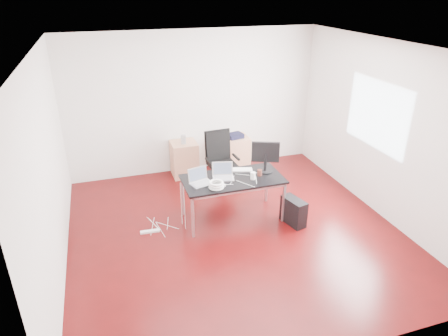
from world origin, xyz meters
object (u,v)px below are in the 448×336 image
object	(u,v)px
filing_cabinet_left	(184,159)
pc_tower	(293,211)
office_chair	(221,158)
filing_cabinet_right	(236,153)
desk	(233,181)

from	to	relation	value
filing_cabinet_left	pc_tower	world-z (taller)	filing_cabinet_left
office_chair	filing_cabinet_right	bearing A→B (deg)	49.26
desk	pc_tower	world-z (taller)	desk
filing_cabinet_right	pc_tower	distance (m)	2.31
filing_cabinet_right	office_chair	bearing A→B (deg)	-126.81
filing_cabinet_left	filing_cabinet_right	distance (m)	1.09
desk	filing_cabinet_left	size ratio (longest dim) A/B	2.29
desk	filing_cabinet_left	world-z (taller)	desk
office_chair	filing_cabinet_left	world-z (taller)	office_chair
office_chair	filing_cabinet_right	xyz separation A→B (m)	(0.55, 0.74, -0.26)
filing_cabinet_left	desk	bearing A→B (deg)	-77.93
desk	pc_tower	size ratio (longest dim) A/B	3.56
filing_cabinet_right	desk	bearing A→B (deg)	-110.62
office_chair	filing_cabinet_right	size ratio (longest dim) A/B	1.54
office_chair	pc_tower	size ratio (longest dim) A/B	2.40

